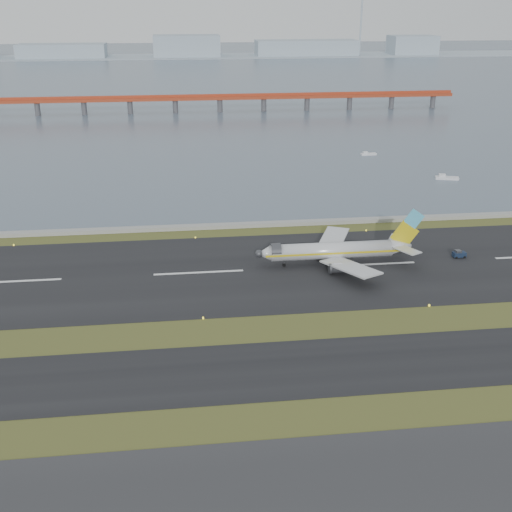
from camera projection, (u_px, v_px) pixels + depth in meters
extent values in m
plane|color=#384B1A|center=(205.00, 338.00, 115.81)|extent=(1000.00, 1000.00, 0.00)
cube|color=black|center=(209.00, 374.00, 104.73)|extent=(1000.00, 18.00, 0.10)
cube|color=black|center=(199.00, 273.00, 143.44)|extent=(1000.00, 45.00, 0.10)
cube|color=gray|center=(194.00, 227.00, 170.91)|extent=(1000.00, 2.50, 1.00)
cube|color=#4B5A6B|center=(179.00, 72.00, 539.68)|extent=(1400.00, 800.00, 1.30)
cube|color=#9F351B|center=(220.00, 98.00, 345.63)|extent=(260.00, 5.00, 1.60)
cube|color=#9F351B|center=(220.00, 95.00, 345.07)|extent=(260.00, 0.40, 1.40)
cylinder|color=#4C4C51|center=(38.00, 110.00, 336.54)|extent=(2.80, 2.80, 7.00)
cylinder|color=#4C4C51|center=(220.00, 107.00, 347.30)|extent=(2.80, 2.80, 7.00)
cylinder|color=#4C4C51|center=(391.00, 103.00, 358.06)|extent=(2.80, 2.80, 7.00)
cube|color=#9CACB8|center=(178.00, 57.00, 687.11)|extent=(1400.00, 80.00, 1.00)
cube|color=#9CACB8|center=(62.00, 51.00, 671.05)|extent=(90.00, 35.00, 14.00)
cube|color=#9CACB8|center=(187.00, 46.00, 684.14)|extent=(70.00, 35.00, 22.00)
cube|color=#9CACB8|center=(306.00, 48.00, 699.83)|extent=(110.00, 35.00, 16.00)
cube|color=#9CACB8|center=(412.00, 45.00, 712.54)|extent=(50.00, 35.00, 20.00)
cylinder|color=#9CACB8|center=(361.00, 26.00, 698.37)|extent=(1.80, 1.80, 60.00)
cylinder|color=silver|center=(332.00, 250.00, 146.67)|extent=(28.00, 3.80, 3.80)
cone|color=silver|center=(264.00, 254.00, 144.92)|extent=(3.20, 3.80, 3.80)
cone|color=silver|center=(400.00, 246.00, 148.38)|extent=(5.00, 3.80, 3.80)
cube|color=gold|center=(334.00, 254.00, 144.90)|extent=(31.00, 0.06, 0.45)
cube|color=gold|center=(330.00, 248.00, 148.44)|extent=(31.00, 0.06, 0.45)
cube|color=silver|center=(350.00, 267.00, 139.35)|extent=(11.31, 15.89, 1.66)
cube|color=silver|center=(332.00, 240.00, 155.01)|extent=(11.31, 15.89, 1.66)
cylinder|color=#38393D|center=(340.00, 268.00, 141.91)|extent=(4.20, 2.10, 2.10)
cylinder|color=#38393D|center=(328.00, 249.00, 152.96)|extent=(4.20, 2.10, 2.10)
cube|color=gold|center=(405.00, 234.00, 147.39)|extent=(6.80, 0.35, 6.85)
cube|color=#50BBE4|center=(414.00, 219.00, 146.22)|extent=(4.85, 0.37, 4.90)
cube|color=silver|center=(407.00, 250.00, 144.72)|extent=(5.64, 6.80, 0.22)
cube|color=silver|center=(396.00, 238.00, 151.73)|extent=(5.64, 6.80, 0.22)
cylinder|color=black|center=(284.00, 265.00, 146.57)|extent=(0.80, 0.28, 0.80)
cylinder|color=black|center=(340.00, 267.00, 145.36)|extent=(1.00, 0.38, 1.00)
cylinder|color=black|center=(335.00, 258.00, 150.52)|extent=(1.00, 0.38, 1.00)
cube|color=#142137|center=(459.00, 254.00, 151.65)|extent=(3.07, 1.83, 1.12)
cube|color=#38393D|center=(458.00, 252.00, 151.31)|extent=(1.38, 1.47, 0.65)
cylinder|color=black|center=(456.00, 258.00, 150.99)|extent=(0.67, 0.31, 0.65)
cylinder|color=black|center=(453.00, 255.00, 152.36)|extent=(0.67, 0.31, 0.65)
cylinder|color=black|center=(464.00, 257.00, 151.32)|extent=(0.67, 0.31, 0.65)
cylinder|color=black|center=(461.00, 255.00, 152.69)|extent=(0.67, 0.31, 0.65)
cube|color=silver|center=(447.00, 178.00, 217.90)|extent=(8.03, 4.43, 0.99)
cube|color=silver|center=(442.00, 175.00, 217.81)|extent=(2.59, 2.29, 0.99)
cube|color=silver|center=(368.00, 154.00, 251.99)|extent=(6.31, 2.40, 0.80)
cube|color=silver|center=(365.00, 153.00, 251.49)|extent=(1.87, 1.54, 0.80)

